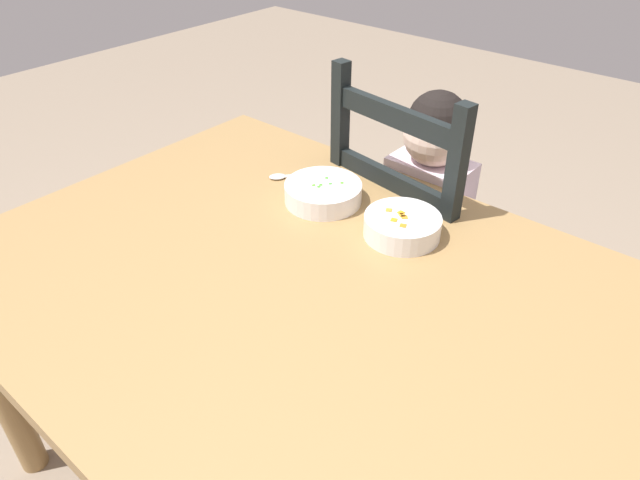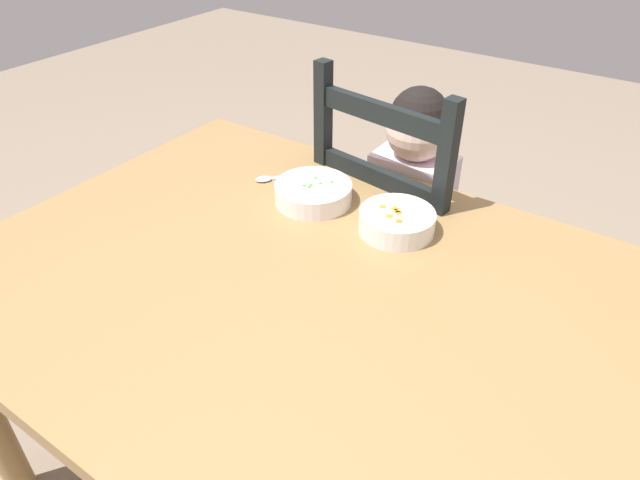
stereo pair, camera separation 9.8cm
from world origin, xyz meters
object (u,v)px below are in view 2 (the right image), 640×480
object	(u,v)px
child_figure	(406,201)
bowl_of_peas	(313,192)
dining_table	(312,317)
bowl_of_carrots	(397,221)
spoon	(271,178)
dining_chair	(400,245)

from	to	relation	value
child_figure	bowl_of_peas	world-z (taller)	child_figure
dining_table	bowl_of_carrots	size ratio (longest dim) A/B	8.52
dining_table	bowl_of_peas	bearing A→B (deg)	124.33
dining_table	spoon	xyz separation A→B (m)	(-0.34, 0.30, 0.09)
dining_table	dining_chair	size ratio (longest dim) A/B	1.45
child_figure	bowl_of_peas	xyz separation A→B (m)	(-0.12, -0.29, 0.13)
bowl_of_carrots	dining_table	bearing A→B (deg)	-100.09
dining_chair	bowl_of_carrots	bearing A→B (deg)	-67.30
dining_table	bowl_of_peas	distance (m)	0.34
child_figure	bowl_of_peas	distance (m)	0.34
child_figure	bowl_of_carrots	distance (m)	0.34
dining_table	bowl_of_peas	size ratio (longest dim) A/B	7.75
dining_chair	bowl_of_carrots	xyz separation A→B (m)	(0.12, -0.29, 0.29)
child_figure	spoon	size ratio (longest dim) A/B	7.95
dining_table	spoon	size ratio (longest dim) A/B	12.28
bowl_of_peas	dining_chair	bearing A→B (deg)	70.04
bowl_of_carrots	spoon	bearing A→B (deg)	175.86
bowl_of_peas	spoon	world-z (taller)	bowl_of_peas
dining_table	bowl_of_carrots	world-z (taller)	bowl_of_carrots
bowl_of_carrots	bowl_of_peas	bearing A→B (deg)	179.98
bowl_of_carrots	spoon	distance (m)	0.39
dining_table	bowl_of_peas	xyz separation A→B (m)	(-0.18, 0.27, 0.11)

